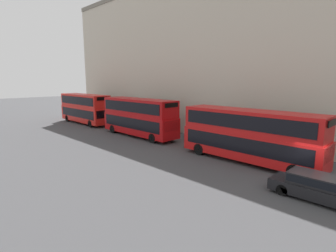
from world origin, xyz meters
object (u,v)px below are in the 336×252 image
object	(u,v)px
bus_leading	(249,134)
car_dark_sedan	(315,186)
bus_second_in_queue	(139,116)
bus_third_in_queue	(85,107)
pedestrian	(91,115)

from	to	relation	value
bus_leading	car_dark_sedan	bearing A→B (deg)	-120.40
bus_second_in_queue	bus_third_in_queue	world-z (taller)	bus_third_in_queue
car_dark_sedan	pedestrian	xyz separation A→B (m)	(5.84, 34.89, 0.04)
bus_third_in_queue	bus_leading	bearing A→B (deg)	-90.00
bus_leading	pedestrian	xyz separation A→B (m)	(2.44, 29.09, -1.49)
bus_leading	bus_third_in_queue	distance (m)	26.28
bus_third_in_queue	car_dark_sedan	distance (m)	32.30
bus_leading	bus_third_in_queue	xyz separation A→B (m)	(0.00, 26.28, 0.09)
bus_leading	pedestrian	size ratio (longest dim) A/B	6.54
bus_second_in_queue	bus_third_in_queue	bearing A→B (deg)	90.00
bus_leading	bus_second_in_queue	world-z (taller)	bus_second_in_queue
bus_second_in_queue	bus_third_in_queue	size ratio (longest dim) A/B	1.01
bus_leading	bus_third_in_queue	world-z (taller)	bus_third_in_queue
bus_second_in_queue	pedestrian	bearing A→B (deg)	81.07
pedestrian	car_dark_sedan	bearing A→B (deg)	-99.50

